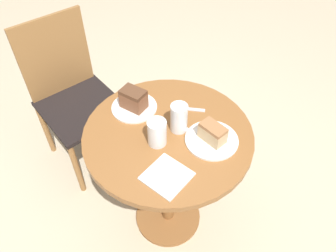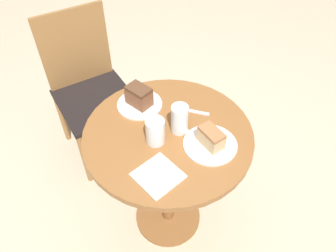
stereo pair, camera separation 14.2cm
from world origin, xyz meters
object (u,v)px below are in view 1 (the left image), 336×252
plate_far (134,107)px  cake_slice_near (213,133)px  cake_slice_far (133,99)px  glass_water (179,119)px  chair (74,95)px  plate_near (212,140)px  glass_lemonade (157,134)px

plate_far → cake_slice_near: size_ratio=1.87×
cake_slice_far → glass_water: 0.25m
chair → plate_far: 0.64m
plate_near → glass_lemonade: size_ratio=1.91×
chair → plate_near: size_ratio=4.13×
chair → plate_near: chair is taller
plate_far → glass_water: 0.25m
plate_near → glass_lemonade: bearing=141.5°
cake_slice_near → glass_water: size_ratio=0.85×
cake_slice_near → glass_lemonade: size_ratio=0.96×
plate_near → plate_far: same height
plate_near → plate_far: bearing=108.8°
plate_near → glass_water: bearing=112.5°
cake_slice_near → glass_water: glass_water is taller
glass_water → cake_slice_near: bearing=-67.5°
cake_slice_far → glass_lemonade: glass_lemonade is taller
chair → cake_slice_far: 0.66m
plate_far → plate_near: bearing=-71.2°
plate_near → cake_slice_far: size_ratio=1.75×
glass_lemonade → glass_water: (0.12, 0.00, 0.01)m
chair → glass_water: size_ratio=6.98×
plate_near → plate_far: (-0.13, 0.38, 0.00)m
glass_lemonade → plate_near: bearing=-38.5°
chair → cake_slice_near: bearing=-77.9°
glass_lemonade → plate_far: bearing=77.5°
plate_far → cake_slice_far: size_ratio=1.64×
plate_near → glass_lemonade: glass_lemonade is taller
chair → cake_slice_near: 1.03m
plate_near → cake_slice_far: bearing=108.8°
cake_slice_far → glass_lemonade: size_ratio=1.09×
cake_slice_near → glass_lemonade: (-0.18, 0.15, 0.00)m
plate_far → cake_slice_near: (0.13, -0.38, 0.04)m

